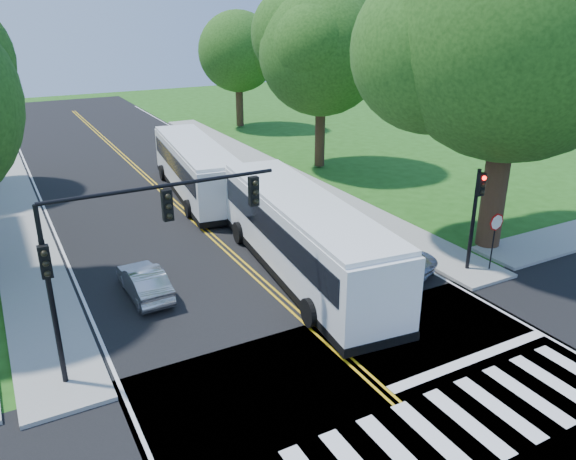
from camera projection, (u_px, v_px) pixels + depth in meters
ground at (421, 426)px, 15.25m from camera, size 140.00×140.00×0.00m
road at (195, 221)px, 29.94m from camera, size 14.00×96.00×0.01m
cross_road at (421, 426)px, 15.25m from camera, size 60.00×12.00×0.01m
center_line at (171, 200)px, 33.20m from camera, size 0.36×70.00×0.01m
edge_line_w at (49, 219)px, 30.17m from camera, size 0.12×70.00×0.01m
edge_line_e at (273, 184)px, 36.22m from camera, size 0.12×70.00×0.01m
crosswalk at (434, 437)px, 14.84m from camera, size 12.60×3.00×0.01m
stop_bar at (471, 359)px, 18.11m from camera, size 6.60×0.40×0.01m
sidewalk_nw at (14, 206)px, 31.93m from camera, size 2.60×40.00×0.15m
sidewalk_ne at (273, 169)px, 39.32m from camera, size 2.60×40.00×0.15m
tree_ne_big at (517, 33)px, 23.13m from camera, size 10.80×10.80×14.91m
tree_east_mid at (322, 52)px, 37.05m from camera, size 8.40×8.40×11.93m
tree_east_far at (238, 52)px, 50.92m from camera, size 7.20×7.20×10.34m
signal_nw at (130, 237)px, 16.27m from camera, size 7.15×0.46×5.66m
signal_ne at (476, 207)px, 23.06m from camera, size 0.30×0.46×4.40m
stop_sign at (495, 228)px, 23.38m from camera, size 0.76×0.08×2.53m
bus_lead at (302, 235)px, 23.32m from camera, size 4.23×13.30×3.38m
bus_follow at (196, 168)px, 33.47m from camera, size 4.05×12.48×3.17m
hatchback at (144, 281)px, 21.91m from camera, size 1.40×3.76×1.23m
suv at (377, 255)px, 24.13m from camera, size 3.61×5.35×1.36m
dark_sedan at (266, 184)px, 34.15m from camera, size 2.31×4.21×1.16m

